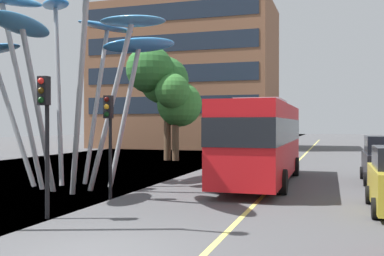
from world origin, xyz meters
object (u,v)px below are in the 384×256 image
at_px(red_bus, 262,138).
at_px(car_parked_far, 384,161).
at_px(leaf_sculpture, 71,34).
at_px(traffic_light_kerb_near, 45,116).
at_px(traffic_light_kerb_far, 109,124).

relative_size(red_bus, car_parked_far, 2.50).
relative_size(leaf_sculpture, traffic_light_kerb_near, 2.70).
height_order(traffic_light_kerb_far, car_parked_far, traffic_light_kerb_far).
bearing_deg(leaf_sculpture, traffic_light_kerb_far, -35.18).
height_order(red_bus, traffic_light_kerb_near, traffic_light_kerb_near).
bearing_deg(red_bus, traffic_light_kerb_far, -126.79).
bearing_deg(traffic_light_kerb_far, leaf_sculpture, 144.82).
distance_m(red_bus, traffic_light_kerb_far, 7.48).
xyz_separation_m(red_bus, car_parked_far, (5.25, 1.76, -1.06)).
relative_size(traffic_light_kerb_near, car_parked_far, 0.90).
xyz_separation_m(traffic_light_kerb_far, car_parked_far, (9.72, 7.73, -1.66)).
height_order(red_bus, traffic_light_kerb_far, red_bus).
xyz_separation_m(traffic_light_kerb_near, car_parked_far, (9.82, 11.26, -1.88)).
bearing_deg(traffic_light_kerb_near, red_bus, 64.33).
relative_size(red_bus, traffic_light_kerb_near, 2.77).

